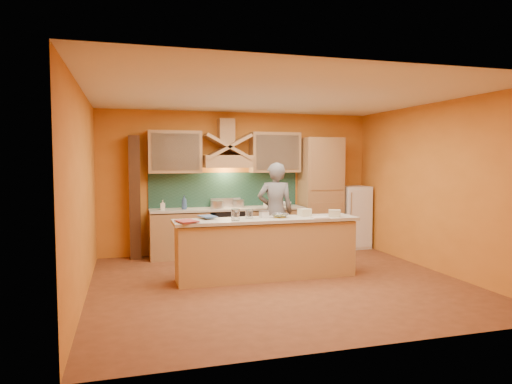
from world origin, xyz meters
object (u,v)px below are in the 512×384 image
object	(u,v)px
fridge	(353,217)
stove	(228,232)
person	(275,212)
kitchen_scale	(264,215)
mixing_bowl	(280,215)

from	to	relation	value
fridge	stove	bearing A→B (deg)	180.00
stove	fridge	size ratio (longest dim) A/B	0.69
person	kitchen_scale	bearing A→B (deg)	76.07
person	stove	bearing A→B (deg)	-31.14
stove	fridge	bearing A→B (deg)	0.00
person	kitchen_scale	distance (m)	1.28
person	kitchen_scale	size ratio (longest dim) A/B	15.33
stove	kitchen_scale	bearing A→B (deg)	-84.61
stove	mixing_bowl	world-z (taller)	mixing_bowl
fridge	kitchen_scale	distance (m)	3.15
stove	person	xyz separation A→B (m)	(0.74, -0.70, 0.45)
stove	kitchen_scale	size ratio (longest dim) A/B	7.66
stove	person	bearing A→B (deg)	-43.49
stove	mixing_bowl	distance (m)	1.98
kitchen_scale	mixing_bowl	xyz separation A→B (m)	(0.25, -0.02, -0.02)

